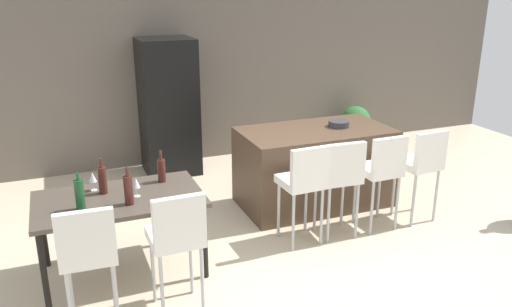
{
  "coord_description": "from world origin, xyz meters",
  "views": [
    {
      "loc": [
        -2.23,
        -4.38,
        2.53
      ],
      "look_at": [
        -0.37,
        0.25,
        0.85
      ],
      "focal_mm": 35.86,
      "sensor_mm": 36.0,
      "label": 1
    }
  ],
  "objects_px": {
    "wine_bottle_far": "(102,180)",
    "fruit_bowl": "(339,124)",
    "kitchen_island": "(314,167)",
    "bar_chair_middle": "(340,174)",
    "wine_glass_middle": "(93,178)",
    "potted_plant": "(355,123)",
    "wine_bottle_near": "(129,190)",
    "wine_bottle_inner": "(162,170)",
    "dining_table": "(119,204)",
    "dining_chair_near": "(88,250)",
    "bar_chair_right": "(382,167)",
    "dining_chair_far": "(177,234)",
    "bar_chair_far": "(422,161)",
    "wine_bottle_end": "(80,194)",
    "bar_chair_left": "(304,179)",
    "wine_glass_left": "(136,183)",
    "refrigerator": "(168,107)"
  },
  "relations": [
    {
      "from": "bar_chair_far",
      "to": "dining_chair_near",
      "type": "xyz_separation_m",
      "value": [
        -3.51,
        -0.67,
        0.0
      ]
    },
    {
      "from": "dining_chair_far",
      "to": "potted_plant",
      "type": "distance_m",
      "value": 4.9
    },
    {
      "from": "potted_plant",
      "to": "bar_chair_middle",
      "type": "bearing_deg",
      "value": -125.41
    },
    {
      "from": "kitchen_island",
      "to": "wine_glass_left",
      "type": "relative_size",
      "value": 9.97
    },
    {
      "from": "wine_bottle_near",
      "to": "refrigerator",
      "type": "xyz_separation_m",
      "value": [
        0.93,
        2.64,
        0.05
      ]
    },
    {
      "from": "bar_chair_left",
      "to": "bar_chair_far",
      "type": "distance_m",
      "value": 1.43
    },
    {
      "from": "wine_bottle_far",
      "to": "fruit_bowl",
      "type": "distance_m",
      "value": 2.81
    },
    {
      "from": "dining_chair_near",
      "to": "kitchen_island",
      "type": "bearing_deg",
      "value": 29.72
    },
    {
      "from": "dining_chair_near",
      "to": "potted_plant",
      "type": "distance_m",
      "value": 5.4
    },
    {
      "from": "wine_bottle_end",
      "to": "refrigerator",
      "type": "distance_m",
      "value": 2.91
    },
    {
      "from": "wine_bottle_inner",
      "to": "dining_table",
      "type": "bearing_deg",
      "value": -152.24
    },
    {
      "from": "wine_bottle_far",
      "to": "wine_bottle_end",
      "type": "height_order",
      "value": "wine_bottle_far"
    },
    {
      "from": "kitchen_island",
      "to": "dining_table",
      "type": "xyz_separation_m",
      "value": [
        -2.33,
        -0.73,
        0.21
      ]
    },
    {
      "from": "wine_bottle_end",
      "to": "potted_plant",
      "type": "bearing_deg",
      "value": 30.92
    },
    {
      "from": "fruit_bowl",
      "to": "dining_table",
      "type": "bearing_deg",
      "value": -164.58
    },
    {
      "from": "wine_bottle_near",
      "to": "fruit_bowl",
      "type": "bearing_deg",
      "value": 19.59
    },
    {
      "from": "kitchen_island",
      "to": "dining_table",
      "type": "distance_m",
      "value": 2.45
    },
    {
      "from": "wine_bottle_far",
      "to": "wine_bottle_near",
      "type": "xyz_separation_m",
      "value": [
        0.18,
        -0.33,
        0.0
      ]
    },
    {
      "from": "kitchen_island",
      "to": "wine_bottle_inner",
      "type": "bearing_deg",
      "value": -165.3
    },
    {
      "from": "bar_chair_right",
      "to": "fruit_bowl",
      "type": "distance_m",
      "value": 0.89
    },
    {
      "from": "dining_chair_near",
      "to": "wine_bottle_inner",
      "type": "height_order",
      "value": "dining_chair_near"
    },
    {
      "from": "kitchen_island",
      "to": "bar_chair_middle",
      "type": "height_order",
      "value": "bar_chair_middle"
    },
    {
      "from": "bar_chair_right",
      "to": "dining_chair_far",
      "type": "bearing_deg",
      "value": -164.06
    },
    {
      "from": "dining_chair_near",
      "to": "refrigerator",
      "type": "xyz_separation_m",
      "value": [
        1.33,
        3.24,
        0.22
      ]
    },
    {
      "from": "dining_chair_far",
      "to": "wine_bottle_end",
      "type": "bearing_deg",
      "value": 134.89
    },
    {
      "from": "bar_chair_middle",
      "to": "dining_table",
      "type": "xyz_separation_m",
      "value": [
        -2.17,
        0.12,
        -0.02
      ]
    },
    {
      "from": "dining_table",
      "to": "potted_plant",
      "type": "height_order",
      "value": "dining_table"
    },
    {
      "from": "refrigerator",
      "to": "fruit_bowl",
      "type": "height_order",
      "value": "refrigerator"
    },
    {
      "from": "bar_chair_far",
      "to": "wine_bottle_far",
      "type": "relative_size",
      "value": 3.2
    },
    {
      "from": "dining_table",
      "to": "wine_glass_middle",
      "type": "height_order",
      "value": "wine_glass_middle"
    },
    {
      "from": "bar_chair_middle",
      "to": "wine_bottle_near",
      "type": "relative_size",
      "value": 3.17
    },
    {
      "from": "wine_glass_middle",
      "to": "potted_plant",
      "type": "bearing_deg",
      "value": 27.79
    },
    {
      "from": "wine_glass_left",
      "to": "potted_plant",
      "type": "xyz_separation_m",
      "value": [
        3.84,
        2.48,
        -0.47
      ]
    },
    {
      "from": "wine_glass_left",
      "to": "wine_glass_middle",
      "type": "height_order",
      "value": "same"
    },
    {
      "from": "bar_chair_right",
      "to": "dining_chair_far",
      "type": "height_order",
      "value": "same"
    },
    {
      "from": "bar_chair_middle",
      "to": "dining_chair_far",
      "type": "relative_size",
      "value": 1.0
    },
    {
      "from": "wine_glass_left",
      "to": "bar_chair_right",
      "type": "bearing_deg",
      "value": -1.87
    },
    {
      "from": "bar_chair_right",
      "to": "dining_chair_far",
      "type": "xyz_separation_m",
      "value": [
        -2.34,
        -0.67,
        0.0
      ]
    },
    {
      "from": "kitchen_island",
      "to": "dining_table",
      "type": "relative_size",
      "value": 1.2
    },
    {
      "from": "bar_chair_right",
      "to": "wine_bottle_far",
      "type": "distance_m",
      "value": 2.79
    },
    {
      "from": "dining_chair_near",
      "to": "wine_glass_middle",
      "type": "xyz_separation_m",
      "value": [
        0.14,
        1.03,
        0.17
      ]
    },
    {
      "from": "wine_glass_middle",
      "to": "potted_plant",
      "type": "xyz_separation_m",
      "value": [
        4.18,
        2.2,
        -0.47
      ]
    },
    {
      "from": "wine_bottle_far",
      "to": "wine_bottle_end",
      "type": "relative_size",
      "value": 1.03
    },
    {
      "from": "wine_bottle_inner",
      "to": "bar_chair_far",
      "type": "bearing_deg",
      "value": -7.3
    },
    {
      "from": "kitchen_island",
      "to": "bar_chair_middle",
      "type": "relative_size",
      "value": 1.65
    },
    {
      "from": "dining_table",
      "to": "potted_plant",
      "type": "bearing_deg",
      "value": 31.47
    },
    {
      "from": "bar_chair_far",
      "to": "wine_bottle_end",
      "type": "distance_m",
      "value": 3.51
    },
    {
      "from": "wine_bottle_inner",
      "to": "potted_plant",
      "type": "bearing_deg",
      "value": 31.9
    },
    {
      "from": "wine_bottle_far",
      "to": "wine_bottle_inner",
      "type": "height_order",
      "value": "wine_bottle_far"
    },
    {
      "from": "wine_bottle_far",
      "to": "potted_plant",
      "type": "height_order",
      "value": "wine_bottle_far"
    }
  ]
}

